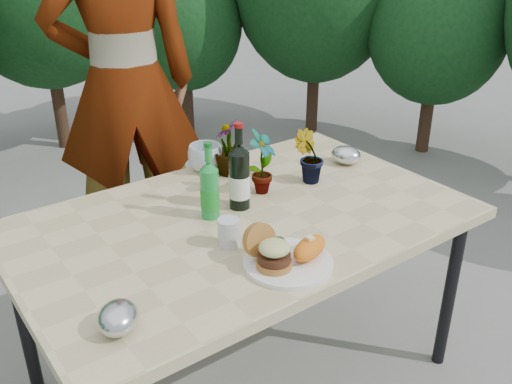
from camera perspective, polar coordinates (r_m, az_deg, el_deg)
ground at (r=2.49m, az=-1.14°, el=-17.78°), size 80.00×80.00×0.00m
patio_table at (r=2.07m, az=-1.31°, el=-3.87°), size 1.60×1.00×0.75m
shrub_hedge at (r=3.41m, az=-16.42°, el=15.70°), size 6.90×5.09×2.22m
dinner_plate at (r=1.78m, az=3.23°, el=-7.08°), size 0.28×0.28×0.01m
burger_stack at (r=1.73m, az=1.46°, el=-5.93°), size 0.11×0.16×0.11m
sweet_potato at (r=1.78m, az=5.37°, el=-5.60°), size 0.17×0.12×0.06m
grilled_veg at (r=1.84m, az=1.83°, el=-5.11°), size 0.08×0.05×0.03m
wine_bottle at (r=2.06m, az=-1.68°, el=1.47°), size 0.08×0.08×0.33m
sparkling_water at (r=2.01m, az=-4.65°, el=0.14°), size 0.07×0.07×0.28m
plastic_cup at (r=1.86m, az=-2.75°, el=-4.06°), size 0.07×0.07×0.09m
seedling_left at (r=2.17m, az=0.58°, el=3.00°), size 0.16×0.14×0.26m
seedling_mid at (r=2.28m, az=5.30°, el=3.51°), size 0.15×0.15×0.22m
seedling_right at (r=2.34m, az=-2.71°, el=4.52°), size 0.19×0.19×0.23m
blue_bowl at (r=2.40m, az=-5.10°, el=3.42°), size 0.16×0.16×0.11m
foil_packet_left at (r=1.55m, az=-13.63°, el=-12.11°), size 0.16×0.17×0.08m
foil_packet_right at (r=2.50m, az=8.98°, el=3.67°), size 0.15×0.17×0.08m
person at (r=2.86m, az=-12.99°, el=10.41°), size 0.82×0.65×1.97m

